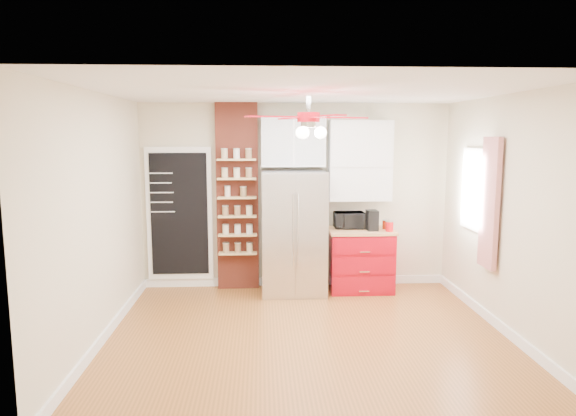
{
  "coord_description": "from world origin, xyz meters",
  "views": [
    {
      "loc": [
        -0.51,
        -5.49,
        2.25
      ],
      "look_at": [
        -0.17,
        0.9,
        1.33
      ],
      "focal_mm": 32.0,
      "sensor_mm": 36.0,
      "label": 1
    }
  ],
  "objects": [
    {
      "name": "wall_front",
      "position": [
        0.0,
        -2.0,
        1.35
      ],
      "size": [
        4.5,
        0.02,
        2.7
      ],
      "primitive_type": "cube",
      "color": "beige",
      "rests_on": "floor"
    },
    {
      "name": "canister_left",
      "position": [
        1.29,
        1.5,
        0.97
      ],
      "size": [
        0.12,
        0.12,
        0.14
      ],
      "primitive_type": "cylinder",
      "rotation": [
        0.0,
        0.0,
        0.08
      ],
      "color": "red",
      "rests_on": "red_cabinet"
    },
    {
      "name": "upper_shelf_unit",
      "position": [
        0.92,
        1.85,
        1.88
      ],
      "size": [
        0.9,
        0.3,
        1.15
      ],
      "primitive_type": "cube",
      "color": "white",
      "rests_on": "wall_back"
    },
    {
      "name": "window",
      "position": [
        2.23,
        0.9,
        1.55
      ],
      "size": [
        0.04,
        0.75,
        1.05
      ],
      "primitive_type": "cube",
      "color": "white",
      "rests_on": "wall_right"
    },
    {
      "name": "canister_right",
      "position": [
        1.29,
        1.7,
        0.96
      ],
      "size": [
        0.12,
        0.12,
        0.12
      ],
      "primitive_type": "cylinder",
      "rotation": [
        0.0,
        0.0,
        0.13
      ],
      "color": "#AE2109",
      "rests_on": "red_cabinet"
    },
    {
      "name": "pantry_jar_beans",
      "position": [
        -0.76,
        1.77,
        1.44
      ],
      "size": [
        0.11,
        0.11,
        0.13
      ],
      "primitive_type": "cylinder",
      "rotation": [
        0.0,
        0.0,
        0.27
      ],
      "color": "olive",
      "rests_on": "brick_pillar"
    },
    {
      "name": "ceiling_fan",
      "position": [
        0.0,
        0.0,
        2.42
      ],
      "size": [
        1.4,
        1.4,
        0.44
      ],
      "color": "silver",
      "rests_on": "ceiling"
    },
    {
      "name": "curtain",
      "position": [
        2.18,
        0.35,
        1.45
      ],
      "size": [
        0.06,
        0.4,
        1.55
      ],
      "primitive_type": "cube",
      "color": "red",
      "rests_on": "wall_right"
    },
    {
      "name": "wall_left",
      "position": [
        -2.25,
        0.0,
        1.35
      ],
      "size": [
        0.02,
        4.0,
        2.7
      ],
      "primitive_type": "cube",
      "color": "beige",
      "rests_on": "floor"
    },
    {
      "name": "brick_pillar",
      "position": [
        -0.85,
        1.92,
        1.35
      ],
      "size": [
        0.6,
        0.16,
        2.7
      ],
      "primitive_type": "cube",
      "color": "brown",
      "rests_on": "floor"
    },
    {
      "name": "coffee_maker",
      "position": [
        1.06,
        1.6,
        1.04
      ],
      "size": [
        0.15,
        0.22,
        0.29
      ],
      "primitive_type": "cube",
      "rotation": [
        0.0,
        0.0,
        0.03
      ],
      "color": "black",
      "rests_on": "red_cabinet"
    },
    {
      "name": "wall_right",
      "position": [
        2.25,
        0.0,
        1.35
      ],
      "size": [
        0.02,
        4.0,
        2.7
      ],
      "primitive_type": "cube",
      "color": "beige",
      "rests_on": "floor"
    },
    {
      "name": "pantry_jar_oats",
      "position": [
        -0.98,
        1.77,
        1.44
      ],
      "size": [
        0.1,
        0.1,
        0.14
      ],
      "primitive_type": "cylinder",
      "rotation": [
        0.0,
        0.0,
        -0.31
      ],
      "color": "beige",
      "rests_on": "brick_pillar"
    },
    {
      "name": "wall_back",
      "position": [
        0.0,
        2.0,
        1.35
      ],
      "size": [
        4.5,
        0.02,
        2.7
      ],
      "primitive_type": "cube",
      "color": "beige",
      "rests_on": "floor"
    },
    {
      "name": "chalkboard",
      "position": [
        -1.7,
        1.96,
        1.1
      ],
      "size": [
        0.95,
        0.05,
        1.95
      ],
      "color": "white",
      "rests_on": "wall_back"
    },
    {
      "name": "red_cabinet",
      "position": [
        0.92,
        1.68,
        0.45
      ],
      "size": [
        0.94,
        0.64,
        0.9
      ],
      "color": "#9F0513",
      "rests_on": "floor"
    },
    {
      "name": "toaster_oven",
      "position": [
        0.76,
        1.78,
        1.02
      ],
      "size": [
        0.43,
        0.29,
        0.24
      ],
      "primitive_type": "imported",
      "rotation": [
        0.0,
        0.0,
        0.01
      ],
      "color": "black",
      "rests_on": "red_cabinet"
    },
    {
      "name": "fridge",
      "position": [
        -0.05,
        1.63,
        0.88
      ],
      "size": [
        0.9,
        0.7,
        1.75
      ],
      "primitive_type": "cube",
      "color": "silver",
      "rests_on": "floor"
    },
    {
      "name": "ceiling",
      "position": [
        0.0,
        0.0,
        2.7
      ],
      "size": [
        4.5,
        4.5,
        0.0
      ],
      "primitive_type": "plane",
      "color": "white",
      "rests_on": "wall_back"
    },
    {
      "name": "floor",
      "position": [
        0.0,
        0.0,
        0.0
      ],
      "size": [
        4.5,
        4.5,
        0.0
      ],
      "primitive_type": "plane",
      "color": "#955625",
      "rests_on": "ground"
    },
    {
      "name": "upper_glass_cabinet",
      "position": [
        -0.05,
        1.82,
        2.15
      ],
      "size": [
        0.9,
        0.35,
        0.7
      ],
      "primitive_type": "cube",
      "color": "white",
      "rests_on": "wall_back"
    }
  ]
}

